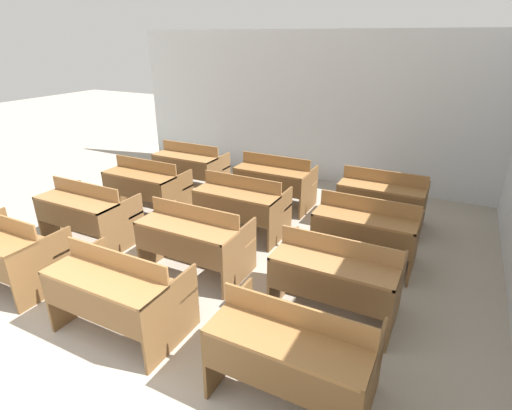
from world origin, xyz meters
name	(u,v)px	position (x,y,z in m)	size (l,w,h in m)	color
wall_back	(302,108)	(0.00, 6.64, 1.38)	(7.20, 0.06, 2.76)	silver
bench_front_left	(5,248)	(-1.54, 1.56, 0.46)	(1.20, 0.77, 0.87)	brown
bench_front_center	(118,290)	(0.18, 1.54, 0.46)	(1.20, 0.77, 0.87)	brown
bench_front_right	(293,350)	(1.93, 1.57, 0.46)	(1.20, 0.77, 0.87)	brown
bench_second_left	(87,211)	(-1.54, 2.71, 0.46)	(1.20, 0.77, 0.87)	brown
bench_second_center	(195,238)	(0.21, 2.73, 0.46)	(1.20, 0.77, 0.87)	brown
bench_second_right	(336,275)	(1.92, 2.72, 0.46)	(1.20, 0.77, 0.87)	brown
bench_third_left	(147,184)	(-1.54, 3.89, 0.46)	(1.20, 0.77, 0.87)	brown
bench_third_center	(241,204)	(0.19, 3.88, 0.46)	(1.20, 0.77, 0.87)	brown
bench_third_right	(366,229)	(1.94, 3.88, 0.46)	(1.20, 0.77, 0.87)	brown
bench_back_left	(190,165)	(-1.52, 5.04, 0.46)	(1.20, 0.77, 0.87)	brown
bench_back_center	(275,180)	(0.19, 5.02, 0.46)	(1.20, 0.77, 0.87)	brown
bench_back_right	(382,197)	(1.91, 5.03, 0.46)	(1.20, 0.77, 0.87)	brown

